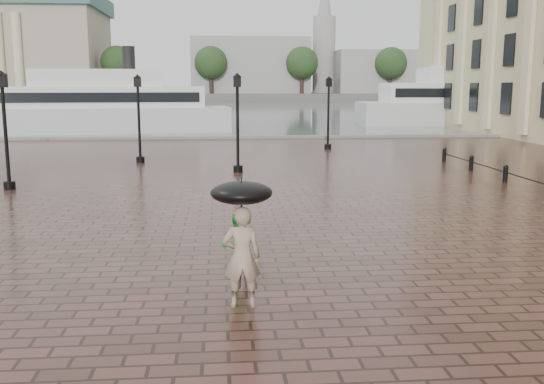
{
  "coord_description": "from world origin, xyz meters",
  "views": [
    {
      "loc": [
        2.23,
        -14.0,
        3.97
      ],
      "look_at": [
        3.46,
        0.54,
        1.4
      ],
      "focal_mm": 40.0,
      "sensor_mm": 36.0,
      "label": 1
    }
  ],
  "objects": [
    {
      "name": "ground",
      "position": [
        0.0,
        0.0,
        0.0
      ],
      "size": [
        300.0,
        300.0,
        0.0
      ],
      "primitive_type": "plane",
      "color": "#341E17",
      "rests_on": "ground"
    },
    {
      "name": "harbour_water",
      "position": [
        0.0,
        92.0,
        0.0
      ],
      "size": [
        240.0,
        240.0,
        0.0
      ],
      "primitive_type": "plane",
      "color": "#4C585D",
      "rests_on": "ground"
    },
    {
      "name": "quay_edge",
      "position": [
        0.0,
        32.0,
        0.0
      ],
      "size": [
        80.0,
        0.6,
        0.3
      ],
      "primitive_type": "cube",
      "color": "slate",
      "rests_on": "ground"
    },
    {
      "name": "far_shore",
      "position": [
        0.0,
        160.0,
        1.0
      ],
      "size": [
        300.0,
        60.0,
        2.0
      ],
      "primitive_type": "cube",
      "color": "#4C4C47",
      "rests_on": "ground"
    },
    {
      "name": "distant_skyline",
      "position": [
        48.14,
        150.0,
        9.45
      ],
      "size": [
        102.5,
        22.0,
        33.0
      ],
      "color": "gray",
      "rests_on": "ground"
    },
    {
      "name": "far_trees",
      "position": [
        0.0,
        138.0,
        9.42
      ],
      "size": [
        188.0,
        8.0,
        13.5
      ],
      "color": "#2D2119",
      "rests_on": "ground"
    },
    {
      "name": "street_lamps",
      "position": [
        -1.6,
        17.6,
        2.33
      ],
      "size": [
        21.44,
        14.44,
        4.4
      ],
      "color": "black",
      "rests_on": "ground"
    },
    {
      "name": "adult_pedestrian",
      "position": [
        2.58,
        -3.47,
        0.93
      ],
      "size": [
        0.69,
        0.46,
        1.86
      ],
      "primitive_type": "imported",
      "rotation": [
        0.0,
        0.0,
        3.13
      ],
      "color": "tan",
      "rests_on": "ground"
    },
    {
      "name": "child_pedestrian",
      "position": [
        2.52,
        -1.74,
        0.68
      ],
      "size": [
        0.79,
        0.7,
        1.35
      ],
      "primitive_type": "imported",
      "rotation": [
        0.0,
        0.0,
        3.49
      ],
      "color": "#1B932A",
      "rests_on": "ground"
    },
    {
      "name": "ferry_near",
      "position": [
        -8.14,
        39.27,
        2.18
      ],
      "size": [
        22.6,
        7.68,
        7.27
      ],
      "rotation": [
        0.0,
        0.0,
        0.11
      ],
      "color": "#BCBCBC",
      "rests_on": "ground"
    },
    {
      "name": "ferry_far",
      "position": [
        28.38,
        46.56,
        2.37
      ],
      "size": [
        24.22,
        6.4,
        7.9
      ],
      "rotation": [
        0.0,
        0.0,
        -0.03
      ],
      "color": "#BCBCBC",
      "rests_on": "ground"
    },
    {
      "name": "umbrella",
      "position": [
        2.58,
        -3.47,
        2.1
      ],
      "size": [
        1.1,
        1.1,
        1.19
      ],
      "color": "black",
      "rests_on": "ground"
    }
  ]
}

